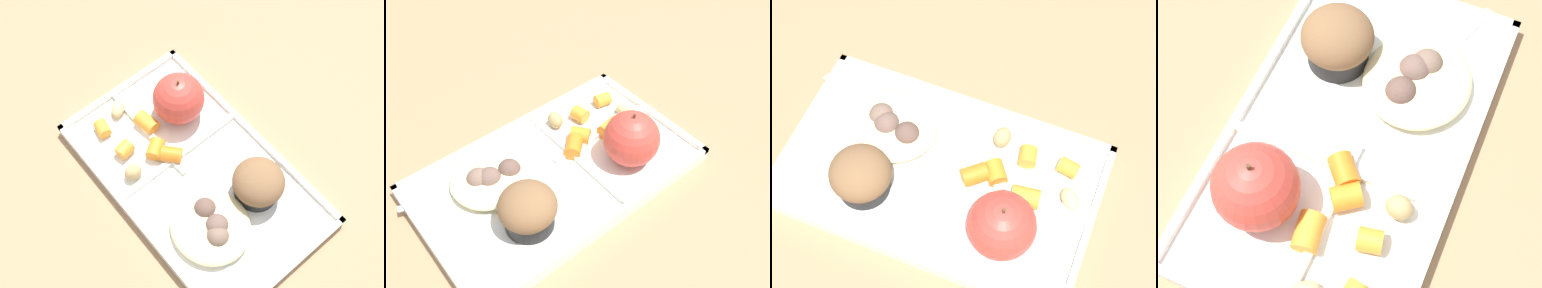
# 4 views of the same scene
# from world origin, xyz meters

# --- Properties ---
(ground) EXTENTS (6.00, 6.00, 0.00)m
(ground) POSITION_xyz_m (0.00, 0.00, 0.00)
(ground) COLOR #997551
(lunch_tray) EXTENTS (0.40, 0.23, 0.02)m
(lunch_tray) POSITION_xyz_m (-0.00, -0.00, 0.01)
(lunch_tray) COLOR white
(lunch_tray) RESTS_ON ground
(green_apple) EXTENTS (0.08, 0.08, 0.09)m
(green_apple) POSITION_xyz_m (-0.10, 0.05, 0.05)
(green_apple) COLOR #C63D33
(green_apple) RESTS_ON lunch_tray
(bran_muffin) EXTENTS (0.08, 0.08, 0.07)m
(bran_muffin) POSITION_xyz_m (0.08, 0.05, 0.05)
(bran_muffin) COLOR black
(bran_muffin) RESTS_ON lunch_tray
(carrot_slice_diagonal) EXTENTS (0.04, 0.04, 0.02)m
(carrot_slice_diagonal) POSITION_xyz_m (-0.04, -0.01, 0.03)
(carrot_slice_diagonal) COLOR orange
(carrot_slice_diagonal) RESTS_ON lunch_tray
(carrot_slice_large) EXTENTS (0.04, 0.03, 0.03)m
(carrot_slice_large) POSITION_xyz_m (-0.11, -0.01, 0.03)
(carrot_slice_large) COLOR orange
(carrot_slice_large) RESTS_ON lunch_tray
(carrot_slice_near_corner) EXTENTS (0.03, 0.03, 0.02)m
(carrot_slice_near_corner) POSITION_xyz_m (-0.10, -0.06, 0.03)
(carrot_slice_near_corner) COLOR orange
(carrot_slice_near_corner) RESTS_ON lunch_tray
(carrot_slice_tilted) EXTENTS (0.04, 0.04, 0.02)m
(carrot_slice_tilted) POSITION_xyz_m (-0.07, -0.02, 0.03)
(carrot_slice_tilted) COLOR orange
(carrot_slice_tilted) RESTS_ON lunch_tray
(carrot_slice_center) EXTENTS (0.03, 0.03, 0.02)m
(carrot_slice_center) POSITION_xyz_m (-0.15, -0.06, 0.02)
(carrot_slice_center) COLOR orange
(carrot_slice_center) RESTS_ON lunch_tray
(potato_chunk_wedge) EXTENTS (0.04, 0.04, 0.02)m
(potato_chunk_wedge) POSITION_xyz_m (-0.16, -0.02, 0.02)
(potato_chunk_wedge) COLOR tan
(potato_chunk_wedge) RESTS_ON lunch_tray
(potato_chunk_large) EXTENTS (0.02, 0.03, 0.03)m
(potato_chunk_large) POSITION_xyz_m (-0.06, -0.07, 0.03)
(potato_chunk_large) COLOR tan
(potato_chunk_large) RESTS_ON lunch_tray
(egg_noodle_pile) EXTENTS (0.12, 0.11, 0.02)m
(egg_noodle_pile) POSITION_xyz_m (0.08, -0.04, 0.03)
(egg_noodle_pile) COLOR beige
(egg_noodle_pile) RESTS_ON lunch_tray
(meatball_center) EXTENTS (0.03, 0.03, 0.03)m
(meatball_center) POSITION_xyz_m (0.10, -0.04, 0.03)
(meatball_center) COLOR #755B4C
(meatball_center) RESTS_ON lunch_tray
(meatball_front) EXTENTS (0.03, 0.03, 0.03)m
(meatball_front) POSITION_xyz_m (0.09, -0.04, 0.03)
(meatball_front) COLOR brown
(meatball_front) RESTS_ON lunch_tray
(meatball_back) EXTENTS (0.03, 0.03, 0.03)m
(meatball_back) POSITION_xyz_m (0.09, -0.03, 0.03)
(meatball_back) COLOR brown
(meatball_back) RESTS_ON lunch_tray
(meatball_side) EXTENTS (0.03, 0.03, 0.03)m
(meatball_side) POSITION_xyz_m (0.06, -0.03, 0.03)
(meatball_side) COLOR brown
(meatball_side) RESTS_ON lunch_tray
(plastic_fork) EXTENTS (0.16, 0.06, 0.00)m
(plastic_fork) POSITION_xyz_m (0.12, -0.05, 0.02)
(plastic_fork) COLOR silver
(plastic_fork) RESTS_ON lunch_tray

